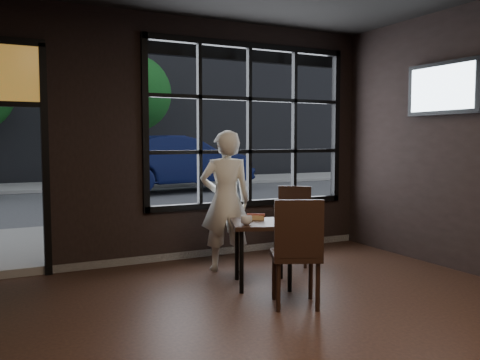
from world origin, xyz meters
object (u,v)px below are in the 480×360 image
navy_car (175,162)px  chair_near (295,252)px  man (226,201)px  cafe_table (262,254)px

navy_car → chair_near: bearing=156.4°
chair_near → man: (-0.03, 1.52, 0.33)m
cafe_table → chair_near: size_ratio=0.68×
cafe_table → man: (-0.07, 0.79, 0.50)m
cafe_table → chair_near: 0.75m
man → navy_car: bearing=-91.2°
cafe_table → chair_near: (-0.04, -0.72, 0.17)m
cafe_table → chair_near: chair_near is taller
man → chair_near: bearing=105.7°
chair_near → navy_car: size_ratio=0.21×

